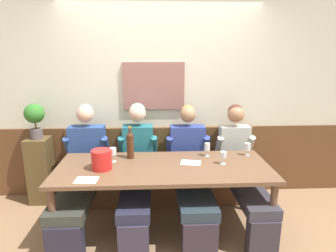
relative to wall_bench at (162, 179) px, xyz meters
The scene contains 19 objects.
ground_plane 0.88m from the wall_bench, 90.00° to the right, with size 6.80×6.80×0.02m, color #8C694A.
room_wall_back 1.15m from the wall_bench, 90.24° to the left, with size 6.80×0.12×2.80m.
wood_wainscot_panel 0.28m from the wall_bench, 90.00° to the left, with size 6.80×0.03×0.94m, color brown.
wall_bench is the anchor object (origin of this frame).
dining_table 0.80m from the wall_bench, 90.00° to the right, with size 2.22×0.88×0.76m.
person_right_seat 1.06m from the wall_bench, 157.42° to the right, with size 0.54×1.30×1.29m.
person_left_seat 0.59m from the wall_bench, 129.01° to the right, with size 0.48×1.30×1.30m.
person_center_right_seat 0.61m from the wall_bench, 50.38° to the right, with size 0.54×1.30×1.27m.
person_center_left_seat 1.06m from the wall_bench, 22.67° to the right, with size 0.48×1.30×1.28m.
ice_bucket 1.13m from the wall_bench, 130.04° to the right, with size 0.20×0.20×0.20m, color red.
wine_bottle_green_tall 0.85m from the wall_bench, 128.92° to the right, with size 0.08×0.08×0.37m.
wine_glass_left_end 1.20m from the wall_bench, 23.55° to the right, with size 0.07×0.07×0.15m.
wine_glass_by_bottle 1.08m from the wall_bench, 46.55° to the right, with size 0.07×0.07×0.13m.
wine_glass_right_end 0.88m from the wall_bench, 39.90° to the right, with size 0.06×0.06×0.15m.
wine_glass_mid_right 0.97m from the wall_bench, 134.58° to the right, with size 0.08×0.08×0.16m.
tasting_sheet_left_guest 1.32m from the wall_bench, 125.95° to the right, with size 0.21×0.15×0.00m, color white.
tasting_sheet_right_guest 0.84m from the wall_bench, 64.44° to the right, with size 0.21×0.15×0.00m, color white.
corner_pedestal 1.57m from the wall_bench, behind, with size 0.28×0.28×0.86m, color brown.
potted_plant 1.78m from the wall_bench, behind, with size 0.24×0.24×0.44m.
Camera 1 is at (-0.09, -2.67, 1.90)m, focal length 30.79 mm.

